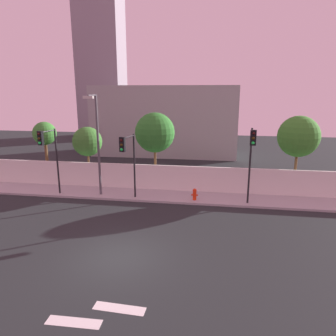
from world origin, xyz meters
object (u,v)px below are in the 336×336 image
street_lamp_curbside (97,138)px  roadside_tree_midleft (87,142)px  traffic_light_center (128,153)px  roadside_tree_midright (155,133)px  roadside_tree_rightmost (299,137)px  roadside_tree_leftmost (45,134)px  fire_hydrant (195,194)px  traffic_light_right (48,148)px  traffic_light_left (252,151)px

street_lamp_curbside → roadside_tree_midleft: bearing=122.3°
traffic_light_center → roadside_tree_midright: bearing=78.1°
traffic_light_center → roadside_tree_midright: size_ratio=0.77×
street_lamp_curbside → roadside_tree_rightmost: (13.44, 3.43, -0.11)m
street_lamp_curbside → roadside_tree_leftmost: size_ratio=1.42×
traffic_light_center → fire_hydrant: (4.18, 0.89, -2.75)m
traffic_light_center → traffic_light_right: bearing=178.8°
traffic_light_right → fire_hydrant: bearing=4.6°
street_lamp_curbside → roadside_tree_leftmost: (-5.70, 3.43, -0.35)m
traffic_light_left → fire_hydrant: 4.61m
street_lamp_curbside → roadside_tree_rightmost: street_lamp_curbside is taller
roadside_tree_leftmost → roadside_tree_midleft: roadside_tree_leftmost is taller
traffic_light_left → street_lamp_curbside: size_ratio=0.71×
street_lamp_curbside → roadside_tree_midright: street_lamp_curbside is taller
traffic_light_center → roadside_tree_midleft: (-4.48, 4.26, -0.05)m
traffic_light_center → roadside_tree_leftmost: 9.09m
roadside_tree_midleft → roadside_tree_rightmost: 15.62m
roadside_tree_midright → roadside_tree_rightmost: bearing=0.0°
roadside_tree_leftmost → roadside_tree_rightmost: roadside_tree_rightmost is taller
roadside_tree_midleft → roadside_tree_rightmost: bearing=0.0°
fire_hydrant → roadside_tree_leftmost: (-12.20, 3.37, 3.21)m
roadside_tree_midright → traffic_light_center: bearing=-101.9°
street_lamp_curbside → roadside_tree_rightmost: bearing=14.3°
fire_hydrant → roadside_tree_leftmost: roadside_tree_leftmost is taller
traffic_light_center → roadside_tree_leftmost: size_ratio=0.90×
street_lamp_curbside → roadside_tree_midleft: street_lamp_curbside is taller
fire_hydrant → roadside_tree_leftmost: 13.06m
traffic_light_left → traffic_light_center: 7.59m
fire_hydrant → roadside_tree_rightmost: bearing=25.9°
traffic_light_center → roadside_tree_leftmost: bearing=152.0°
fire_hydrant → roadside_tree_rightmost: (6.94, 3.37, 3.45)m
traffic_light_center → roadside_tree_leftmost: (-8.01, 4.26, 0.46)m
traffic_light_center → roadside_tree_midleft: 6.18m
roadside_tree_midleft → traffic_light_left: bearing=-18.0°
traffic_light_right → roadside_tree_leftmost: bearing=122.1°
fire_hydrant → traffic_light_right: bearing=-175.4°
street_lamp_curbside → roadside_tree_rightmost: size_ratio=1.24×
fire_hydrant → roadside_tree_midright: roadside_tree_midright is taller
traffic_light_right → roadside_tree_midright: size_ratio=0.81×
roadside_tree_leftmost → roadside_tree_rightmost: 19.14m
roadside_tree_leftmost → roadside_tree_rightmost: (19.14, 0.00, 0.24)m
traffic_light_center → roadside_tree_midleft: size_ratio=0.97×
traffic_light_right → fire_hydrant: (9.60, 0.77, -2.90)m
fire_hydrant → traffic_light_left: bearing=-9.3°
traffic_light_left → roadside_tree_midleft: (-12.05, 3.92, -0.37)m
traffic_light_left → roadside_tree_midright: bearing=149.6°
traffic_light_center → roadside_tree_rightmost: 11.94m
traffic_light_right → roadside_tree_midright: (6.31, 4.14, 0.61)m
roadside_tree_midleft → roadside_tree_rightmost: size_ratio=0.81×
roadside_tree_midright → street_lamp_curbside: bearing=-133.2°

